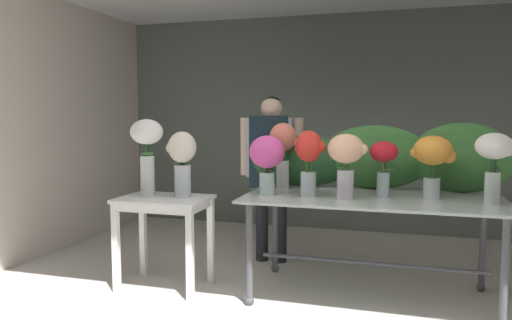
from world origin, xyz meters
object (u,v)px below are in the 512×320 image
object	(u,v)px
side_table_white	(164,211)
florist	(271,161)
vase_ivory_snapdragons	(494,156)
vase_peach_stock	(346,157)
vase_sunset_lilies	(433,156)
vase_coral_roses	(283,146)
vase_cream_lisianthus_tall	(182,159)
display_table_glass	(371,211)
vase_white_roses_tall	(147,146)
vase_crimson_tulips	(384,160)
vase_fuchsia_anemones	(267,157)
vase_scarlet_carnations	(309,157)

from	to	relation	value
side_table_white	florist	bearing A→B (deg)	54.34
florist	vase_ivory_snapdragons	xyz separation A→B (m)	(1.78, -0.79, 0.15)
side_table_white	vase_peach_stock	bearing A→B (deg)	2.45
vase_sunset_lilies	vase_peach_stock	bearing A→B (deg)	-162.11
side_table_white	vase_coral_roses	bearing A→B (deg)	25.65
florist	vase_sunset_lilies	size ratio (longest dim) A/B	3.40
vase_peach_stock	vase_cream_lisianthus_tall	xyz separation A→B (m)	(-1.30, -0.01, -0.04)
display_table_glass	vase_white_roses_tall	world-z (taller)	vase_white_roses_tall
florist	vase_peach_stock	distance (m)	1.17
florist	vase_sunset_lilies	xyz separation A→B (m)	(1.39, -0.66, 0.13)
vase_ivory_snapdragons	vase_peach_stock	bearing A→B (deg)	-176.20
vase_ivory_snapdragons	vase_crimson_tulips	distance (m)	0.74
display_table_glass	side_table_white	xyz separation A→B (m)	(-1.62, -0.23, -0.05)
vase_ivory_snapdragons	vase_sunset_lilies	distance (m)	0.41
vase_fuchsia_anemones	vase_sunset_lilies	size ratio (longest dim) A/B	0.99
display_table_glass	vase_scarlet_carnations	world-z (taller)	vase_scarlet_carnations
vase_crimson_tulips	vase_coral_roses	size ratio (longest dim) A/B	0.76
vase_sunset_lilies	display_table_glass	bearing A→B (deg)	-176.09
display_table_glass	side_table_white	distance (m)	1.64
vase_ivory_snapdragons	vase_coral_roses	xyz separation A→B (m)	(-1.55, 0.30, 0.02)
display_table_glass	vase_ivory_snapdragons	world-z (taller)	vase_ivory_snapdragons
vase_coral_roses	vase_cream_lisianthus_tall	xyz separation A→B (m)	(-0.74, -0.37, -0.09)
vase_sunset_lilies	vase_ivory_snapdragons	bearing A→B (deg)	-18.91
side_table_white	vase_crimson_tulips	distance (m)	1.77
vase_crimson_tulips	side_table_white	bearing A→B (deg)	-172.10
florist	vase_sunset_lilies	world-z (taller)	florist
vase_crimson_tulips	vase_coral_roses	xyz separation A→B (m)	(-0.82, 0.19, 0.08)
display_table_glass	vase_ivory_snapdragons	size ratio (longest dim) A/B	3.85
vase_peach_stock	vase_crimson_tulips	size ratio (longest dim) A/B	1.14
display_table_glass	vase_ivory_snapdragons	xyz separation A→B (m)	(0.81, -0.10, 0.44)
vase_fuchsia_anemones	vase_scarlet_carnations	xyz separation A→B (m)	(0.33, 0.02, 0.01)
side_table_white	vase_cream_lisianthus_tall	distance (m)	0.45
florist	vase_crimson_tulips	distance (m)	1.25
display_table_glass	vase_crimson_tulips	distance (m)	0.39
side_table_white	florist	world-z (taller)	florist
vase_scarlet_carnations	vase_ivory_snapdragons	world-z (taller)	vase_scarlet_carnations
display_table_glass	florist	world-z (taller)	florist
vase_white_roses_tall	vase_scarlet_carnations	bearing A→B (deg)	4.24
display_table_glass	vase_peach_stock	world-z (taller)	vase_peach_stock
vase_peach_stock	vase_cream_lisianthus_tall	bearing A→B (deg)	-179.53
vase_peach_stock	vase_fuchsia_anemones	distance (m)	0.60
vase_fuchsia_anemones	vase_sunset_lilies	world-z (taller)	vase_sunset_lilies
vase_scarlet_carnations	vase_coral_roses	bearing A→B (deg)	130.52
vase_coral_roses	vase_peach_stock	bearing A→B (deg)	-33.06
vase_peach_stock	vase_white_roses_tall	distance (m)	1.59
vase_coral_roses	vase_cream_lisianthus_tall	world-z (taller)	vase_coral_roses
display_table_glass	vase_peach_stock	size ratio (longest dim) A/B	3.98
vase_fuchsia_anemones	vase_cream_lisianthus_tall	world-z (taller)	vase_cream_lisianthus_tall
vase_sunset_lilies	vase_crimson_tulips	xyz separation A→B (m)	(-0.35, -0.02, -0.04)
side_table_white	vase_crimson_tulips	world-z (taller)	vase_crimson_tulips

